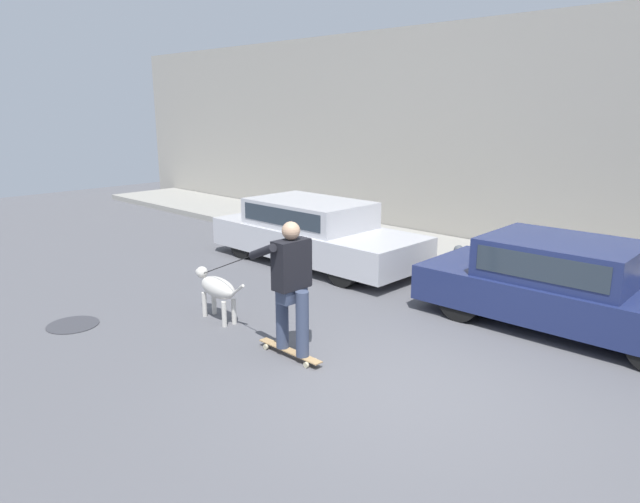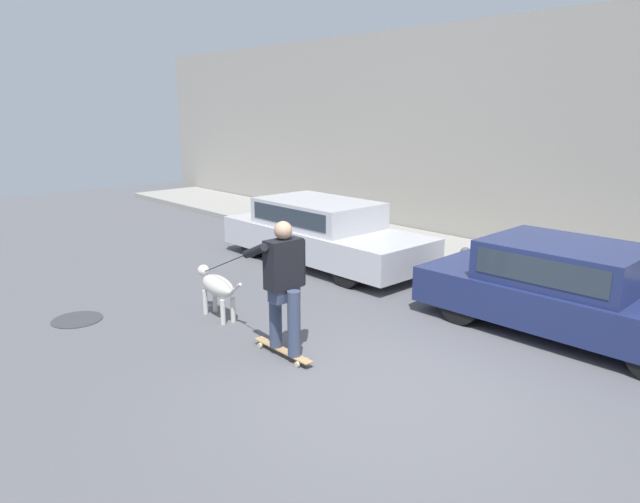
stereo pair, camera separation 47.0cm
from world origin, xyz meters
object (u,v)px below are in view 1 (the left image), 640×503
at_px(skateboarder, 291,282).
at_px(parked_car_1, 566,287).
at_px(parked_car_0, 314,233).
at_px(fire_hydrant, 458,264).
at_px(dog, 217,288).

bearing_deg(skateboarder, parked_car_1, -120.28).
relative_size(parked_car_0, parked_car_1, 1.09).
relative_size(parked_car_0, fire_hydrant, 6.46).
distance_m(skateboarder, fire_hydrant, 4.17).
height_order(parked_car_1, fire_hydrant, parked_car_1).
bearing_deg(parked_car_1, skateboarder, -122.75).
height_order(parked_car_1, skateboarder, skateboarder).
bearing_deg(parked_car_0, parked_car_1, 0.18).
relative_size(parked_car_1, skateboarder, 1.57).
xyz_separation_m(skateboarder, fire_hydrant, (-0.15, 4.12, -0.61)).
distance_m(parked_car_0, fire_hydrant, 2.89).
distance_m(parked_car_1, dog, 4.92).
distance_m(parked_car_0, dog, 3.41).
relative_size(parked_car_1, fire_hydrant, 5.92).
xyz_separation_m(parked_car_0, parked_car_1, (4.93, -0.00, -0.02)).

